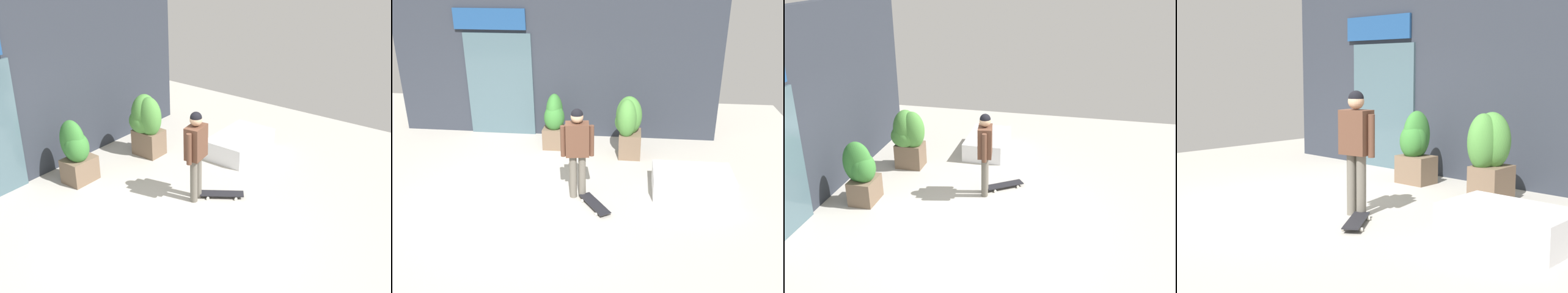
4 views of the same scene
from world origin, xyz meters
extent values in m
plane|color=#B2ADA3|center=(0.00, 0.00, 0.00)|extent=(12.00, 12.00, 0.00)
cube|color=#2D333D|center=(0.00, 3.16, 1.81)|extent=(7.62, 0.25, 3.62)
cube|color=#47606B|center=(-1.30, 3.01, 1.22)|extent=(1.59, 0.06, 2.44)
cube|color=navy|center=(-1.43, 2.99, 2.74)|extent=(1.66, 0.05, 0.46)
cylinder|color=#666056|center=(1.00, 0.10, 0.42)|extent=(0.13, 0.13, 0.83)
cylinder|color=#666056|center=(0.85, 0.08, 0.42)|extent=(0.13, 0.13, 0.83)
cube|color=brown|center=(0.92, 0.09, 1.13)|extent=(0.43, 0.32, 0.59)
cylinder|color=brown|center=(1.17, 0.13, 1.09)|extent=(0.09, 0.09, 0.56)
cylinder|color=brown|center=(0.68, 0.06, 1.09)|extent=(0.09, 0.09, 0.56)
sphere|color=tan|center=(0.92, 0.09, 1.53)|extent=(0.21, 0.21, 0.21)
sphere|color=black|center=(0.92, 0.09, 1.57)|extent=(0.20, 0.20, 0.20)
cube|color=black|center=(1.26, -0.24, 0.07)|extent=(0.61, 0.77, 0.02)
cylinder|color=silver|center=(1.50, -0.39, 0.03)|extent=(0.06, 0.06, 0.05)
cylinder|color=silver|center=(1.31, -0.51, 0.03)|extent=(0.06, 0.06, 0.05)
cylinder|color=silver|center=(1.22, 0.03, 0.03)|extent=(0.06, 0.06, 0.05)
cylinder|color=silver|center=(1.02, -0.10, 0.03)|extent=(0.06, 0.06, 0.05)
cube|color=brown|center=(1.82, 1.99, 0.27)|extent=(0.46, 0.58, 0.55)
ellipsoid|color=#4C8C3D|center=(1.74, 1.86, 0.90)|extent=(0.42, 0.53, 0.84)
ellipsoid|color=#4C8C3D|center=(1.78, 2.03, 0.91)|extent=(0.55, 0.55, 0.85)
ellipsoid|color=#4C8C3D|center=(1.71, 2.06, 0.76)|extent=(0.45, 0.58, 0.50)
cube|color=brown|center=(0.16, 2.27, 0.24)|extent=(0.59, 0.46, 0.48)
ellipsoid|color=#387A33|center=(0.12, 2.22, 0.73)|extent=(0.44, 0.43, 0.59)
ellipsoid|color=#387A33|center=(0.12, 2.26, 0.73)|extent=(0.45, 0.44, 0.60)
ellipsoid|color=#387A33|center=(0.11, 2.33, 0.83)|extent=(0.37, 0.57, 0.83)
cube|color=white|center=(2.99, 0.47, 0.21)|extent=(1.43, 0.90, 0.42)
camera|label=1|loc=(-5.19, -4.42, 4.66)|focal=45.36mm
camera|label=2|loc=(1.83, -6.60, 3.93)|focal=39.20mm
camera|label=3|loc=(-6.52, -1.49, 4.27)|focal=40.17mm
camera|label=4|loc=(6.02, -4.88, 1.96)|focal=50.16mm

